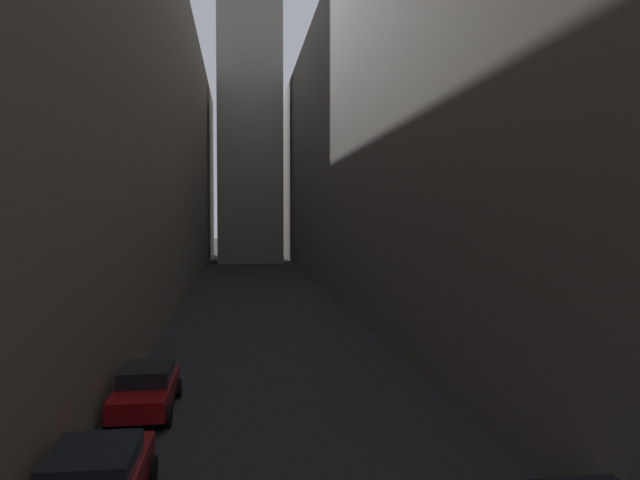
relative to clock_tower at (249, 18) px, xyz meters
name	(u,v)px	position (x,y,z in m)	size (l,w,h in m)	color
ground_plane	(261,305)	(0.00, -41.02, -32.93)	(264.00, 264.00, 0.00)	#232326
building_block_left	(72,129)	(-12.78, -39.02, -20.78)	(14.57, 108.00, 24.28)	#756B5B
building_block_right	(429,132)	(12.52, -39.02, -20.49)	(14.04, 108.00, 24.87)	#60594F
clock_tower	(249,18)	(0.00, 0.00, 0.00)	(9.40, 9.40, 63.42)	gray
parked_car_left_third	(95,480)	(-4.40, -69.71, -32.15)	(2.01, 4.07, 1.47)	maroon
parked_car_left_far	(146,388)	(-4.40, -63.05, -32.20)	(1.87, 4.27, 1.40)	maroon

